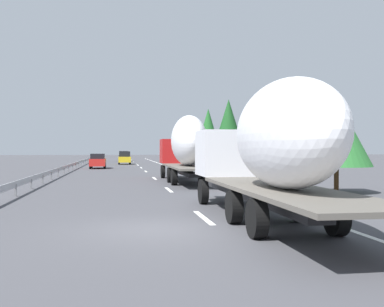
{
  "coord_description": "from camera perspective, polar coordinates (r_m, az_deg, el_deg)",
  "views": [
    {
      "loc": [
        -13.32,
        1.06,
        2.32
      ],
      "look_at": [
        16.68,
        -3.77,
        2.02
      ],
      "focal_mm": 43.23,
      "sensor_mm": 36.0,
      "label": 1
    }
  ],
  "objects": [
    {
      "name": "guardrail_median",
      "position": [
        56.56,
        -14.16,
        -1.22
      ],
      "size": [
        94.0,
        0.1,
        0.76
      ],
      "color": "#9EA0A5",
      "rests_on": "ground_plane"
    },
    {
      "name": "tree_2",
      "position": [
        75.73,
        -0.58,
        2.15
      ],
      "size": [
        3.2,
        3.2,
        6.89
      ],
      "color": "#472D19",
      "rests_on": "ground_plane"
    },
    {
      "name": "tree_3",
      "position": [
        48.54,
        4.54,
        3.16
      ],
      "size": [
        3.73,
        3.73,
        7.53
      ],
      "color": "#472D19",
      "rests_on": "ground_plane"
    },
    {
      "name": "tree_0",
      "position": [
        25.59,
        17.4,
        2.51
      ],
      "size": [
        3.71,
        3.71,
        5.02
      ],
      "color": "#472D19",
      "rests_on": "ground_plane"
    },
    {
      "name": "car_yellow_coupe",
      "position": [
        70.47,
        -8.33,
        -0.54
      ],
      "size": [
        4.05,
        1.85,
        1.96
      ],
      "color": "gold",
      "rests_on": "ground_plane"
    },
    {
      "name": "lane_stripe_8",
      "position": [
        88.64,
        -7.3,
        -0.94
      ],
      "size": [
        3.2,
        0.2,
        0.01
      ],
      "primitive_type": "cube",
      "color": "white",
      "rests_on": "ground_plane"
    },
    {
      "name": "lane_stripe_2",
      "position": [
        36.65,
        -4.66,
        -3.06
      ],
      "size": [
        3.2,
        0.2,
        0.01
      ],
      "primitive_type": "cube",
      "color": "white",
      "rests_on": "ground_plane"
    },
    {
      "name": "lane_stripe_1",
      "position": [
        26.33,
        -2.88,
        -4.49
      ],
      "size": [
        3.2,
        0.2,
        0.01
      ],
      "primitive_type": "cube",
      "color": "white",
      "rests_on": "ground_plane"
    },
    {
      "name": "lane_stripe_4",
      "position": [
        57.44,
        -6.29,
        -1.75
      ],
      "size": [
        3.2,
        0.2,
        0.01
      ],
      "primitive_type": "cube",
      "color": "white",
      "rests_on": "ground_plane"
    },
    {
      "name": "lane_stripe_9",
      "position": [
        97.97,
        -7.47,
        -0.8
      ],
      "size": [
        3.2,
        0.2,
        0.01
      ],
      "primitive_type": "cube",
      "color": "white",
      "rests_on": "ground_plane"
    },
    {
      "name": "tree_4",
      "position": [
        81.78,
        1.04,
        1.82
      ],
      "size": [
        3.51,
        3.51,
        6.66
      ],
      "color": "#472D19",
      "rests_on": "ground_plane"
    },
    {
      "name": "car_black_suv",
      "position": [
        87.42,
        -8.43,
        -0.33
      ],
      "size": [
        4.45,
        1.9,
        1.94
      ],
      "color": "black",
      "rests_on": "ground_plane"
    },
    {
      "name": "lane_stripe_7",
      "position": [
        86.5,
        -7.25,
        -0.98
      ],
      "size": [
        3.2,
        0.2,
        0.01
      ],
      "primitive_type": "cube",
      "color": "white",
      "rests_on": "ground_plane"
    },
    {
      "name": "lane_stripe_6",
      "position": [
        71.23,
        -6.84,
        -1.3
      ],
      "size": [
        3.2,
        0.2,
        0.01
      ],
      "primitive_type": "cube",
      "color": "white",
      "rests_on": "ground_plane"
    },
    {
      "name": "lane_stripe_3",
      "position": [
        47.98,
        -5.72,
        -2.21
      ],
      "size": [
        3.2,
        0.2,
        0.01
      ],
      "primitive_type": "cube",
      "color": "white",
      "rests_on": "ground_plane"
    },
    {
      "name": "tree_1",
      "position": [
        43.37,
        9.46,
        3.55
      ],
      "size": [
        2.9,
        2.9,
        7.39
      ],
      "color": "#472D19",
      "rests_on": "ground_plane"
    },
    {
      "name": "truck_lead",
      "position": [
        32.02,
        -0.78,
        0.96
      ],
      "size": [
        13.87,
        2.55,
        4.56
      ],
      "color": "#B21919",
      "rests_on": "ground_plane"
    },
    {
      "name": "tree_5",
      "position": [
        57.3,
        2.02,
        2.74
      ],
      "size": [
        3.29,
        3.29,
        7.34
      ],
      "color": "#472D19",
      "rests_on": "ground_plane"
    },
    {
      "name": "edge_line_right",
      "position": [
        58.73,
        -2.73,
        -1.7
      ],
      "size": [
        110.0,
        0.2,
        0.01
      ],
      "primitive_type": "cube",
      "color": "white",
      "rests_on": "ground_plane"
    },
    {
      "name": "lane_stripe_0",
      "position": [
        15.76,
        1.43,
        -7.9
      ],
      "size": [
        3.2,
        0.2,
        0.01
      ],
      "primitive_type": "cube",
      "color": "white",
      "rests_on": "ground_plane"
    },
    {
      "name": "lane_stripe_5",
      "position": [
        66.6,
        -6.68,
        -1.43
      ],
      "size": [
        3.2,
        0.2,
        0.01
      ],
      "primitive_type": "cube",
      "color": "white",
      "rests_on": "ground_plane"
    },
    {
      "name": "car_red_compact",
      "position": [
        56.11,
        -11.54,
        -0.89
      ],
      "size": [
        4.68,
        1.84,
        1.77
      ],
      "color": "red",
      "rests_on": "ground_plane"
    },
    {
      "name": "truck_trailing",
      "position": [
        14.61,
        9.46,
        0.95
      ],
      "size": [
        14.29,
        2.55,
        4.29
      ],
      "color": "silver",
      "rests_on": "ground_plane"
    },
    {
      "name": "ground_plane",
      "position": [
        53.38,
        -8.01,
        -1.93
      ],
      "size": [
        260.0,
        260.0,
        0.0
      ],
      "primitive_type": "plane",
      "color": "#424247"
    },
    {
      "name": "road_sign",
      "position": [
        47.31,
        0.29,
        0.65
      ],
      "size": [
        0.1,
        0.9,
        3.48
      ],
      "color": "gray",
      "rests_on": "ground_plane"
    }
  ]
}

